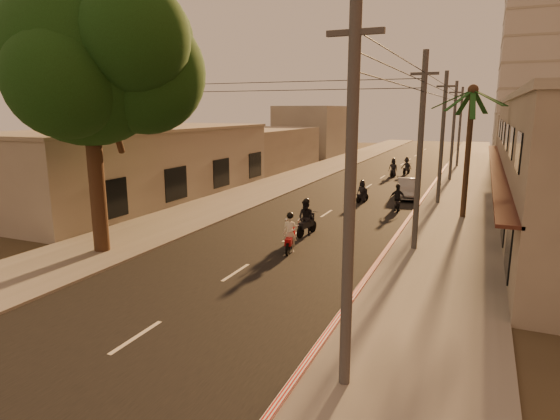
# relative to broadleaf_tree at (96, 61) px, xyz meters

# --- Properties ---
(ground) EXTENTS (160.00, 160.00, 0.00)m
(ground) POSITION_rel_broadleaf_tree_xyz_m (6.61, -2.14, -8.48)
(ground) COLOR #383023
(ground) RESTS_ON ground
(road) EXTENTS (10.00, 140.00, 0.02)m
(road) POSITION_rel_broadleaf_tree_xyz_m (6.61, 17.86, -8.47)
(road) COLOR black
(road) RESTS_ON ground
(sidewalk_right) EXTENTS (5.00, 140.00, 0.12)m
(sidewalk_right) POSITION_rel_broadleaf_tree_xyz_m (14.11, 17.86, -8.42)
(sidewalk_right) COLOR slate
(sidewalk_right) RESTS_ON ground
(sidewalk_left) EXTENTS (5.00, 140.00, 0.12)m
(sidewalk_left) POSITION_rel_broadleaf_tree_xyz_m (-0.89, 17.86, -8.42)
(sidewalk_left) COLOR slate
(sidewalk_left) RESTS_ON ground
(curb_stripe) EXTENTS (0.20, 60.00, 0.20)m
(curb_stripe) POSITION_rel_broadleaf_tree_xyz_m (11.71, 12.86, -8.38)
(curb_stripe) COLOR #B51613
(curb_stripe) RESTS_ON ground
(left_building) EXTENTS (8.20, 24.20, 5.20)m
(left_building) POSITION_rel_broadleaf_tree_xyz_m (-7.37, 11.86, -5.88)
(left_building) COLOR #A09C90
(left_building) RESTS_ON ground
(distant_tower) EXTENTS (12.10, 12.10, 28.00)m
(distant_tower) POSITION_rel_broadleaf_tree_xyz_m (22.61, 53.86, 5.52)
(distant_tower) COLOR #B7B5B2
(distant_tower) RESTS_ON ground
(broadleaf_tree) EXTENTS (9.60, 8.70, 12.10)m
(broadleaf_tree) POSITION_rel_broadleaf_tree_xyz_m (0.00, 0.00, 0.00)
(broadleaf_tree) COLOR black
(broadleaf_tree) RESTS_ON ground
(palm_tree) EXTENTS (5.00, 5.00, 8.20)m
(palm_tree) POSITION_rel_broadleaf_tree_xyz_m (14.61, 13.86, -1.33)
(palm_tree) COLOR black
(palm_tree) RESTS_ON ground
(utility_poles) EXTENTS (1.20, 48.26, 9.00)m
(utility_poles) POSITION_rel_broadleaf_tree_xyz_m (12.81, 17.86, -1.94)
(utility_poles) COLOR #38383A
(utility_poles) RESTS_ON ground
(filler_right) EXTENTS (8.00, 14.00, 6.00)m
(filler_right) POSITION_rel_broadleaf_tree_xyz_m (20.61, 42.86, -5.48)
(filler_right) COLOR #A09C90
(filler_right) RESTS_ON ground
(filler_left_near) EXTENTS (8.00, 14.00, 4.40)m
(filler_left_near) POSITION_rel_broadleaf_tree_xyz_m (-7.39, 31.86, -6.28)
(filler_left_near) COLOR #A09C90
(filler_left_near) RESTS_ON ground
(filler_left_far) EXTENTS (8.00, 14.00, 7.00)m
(filler_left_far) POSITION_rel_broadleaf_tree_xyz_m (-7.39, 49.86, -4.98)
(filler_left_far) COLOR #A09C90
(filler_left_far) RESTS_ON ground
(scooter_red) EXTENTS (0.90, 1.91, 1.90)m
(scooter_red) POSITION_rel_broadleaf_tree_xyz_m (7.55, 3.37, -7.64)
(scooter_red) COLOR black
(scooter_red) RESTS_ON ground
(scooter_mid_a) EXTENTS (1.11, 2.01, 1.99)m
(scooter_mid_a) POSITION_rel_broadleaf_tree_xyz_m (7.23, 6.43, -7.58)
(scooter_mid_a) COLOR black
(scooter_mid_a) RESTS_ON ground
(scooter_mid_b) EXTENTS (1.18, 1.77, 1.77)m
(scooter_mid_b) POSITION_rel_broadleaf_tree_xyz_m (10.55, 14.59, -7.67)
(scooter_mid_b) COLOR black
(scooter_mid_b) RESTS_ON ground
(scooter_far_a) EXTENTS (1.00, 1.62, 1.63)m
(scooter_far_a) POSITION_rel_broadleaf_tree_xyz_m (7.77, 16.46, -7.74)
(scooter_far_a) COLOR black
(scooter_far_a) RESTS_ON ground
(scooter_far_b) EXTENTS (1.34, 1.79, 1.78)m
(scooter_far_b) POSITION_rel_broadleaf_tree_xyz_m (8.41, 32.92, -7.66)
(scooter_far_b) COLOR black
(scooter_far_b) RESTS_ON ground
(parked_car) EXTENTS (3.04, 4.92, 1.45)m
(parked_car) POSITION_rel_broadleaf_tree_xyz_m (10.53, 19.48, -7.75)
(parked_car) COLOR gray
(parked_car) RESTS_ON ground
(scooter_far_c) EXTENTS (0.88, 1.87, 1.84)m
(scooter_far_c) POSITION_rel_broadleaf_tree_xyz_m (7.48, 30.50, -7.65)
(scooter_far_c) COLOR black
(scooter_far_c) RESTS_ON ground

